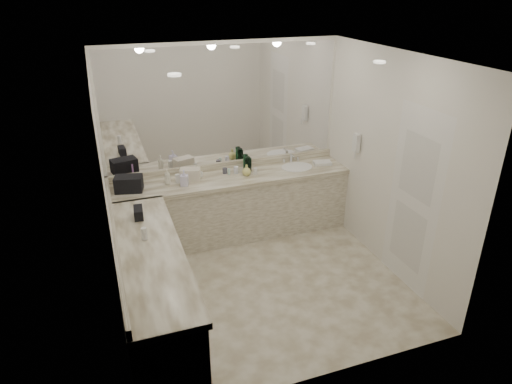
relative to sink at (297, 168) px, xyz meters
name	(u,v)px	position (x,y,z in m)	size (l,w,h in m)	color
floor	(262,283)	(-0.95, -1.20, -0.90)	(3.20, 3.20, 0.00)	beige
ceiling	(264,58)	(-0.95, -1.20, 1.71)	(3.20, 3.20, 0.00)	white
wall_back	(225,141)	(-0.95, 0.30, 0.41)	(3.20, 0.02, 2.60)	silver
wall_left	(108,205)	(-2.55, -1.20, 0.41)	(0.02, 3.00, 2.60)	silver
wall_right	(390,164)	(0.65, -1.20, 0.41)	(0.02, 3.00, 2.60)	silver
vanity_back_base	(232,208)	(-0.95, 0.00, -0.48)	(3.20, 0.60, 0.84)	silver
vanity_back_top	(232,178)	(-0.95, -0.01, -0.03)	(3.20, 0.64, 0.06)	beige
vanity_left_base	(152,291)	(-2.25, -1.50, -0.48)	(0.60, 2.40, 0.84)	silver
vanity_left_top	(149,253)	(-2.24, -1.50, -0.03)	(0.64, 2.42, 0.06)	beige
backsplash_back	(226,165)	(-0.95, 0.28, 0.05)	(3.20, 0.04, 0.10)	beige
backsplash_left	(115,236)	(-2.53, -1.20, 0.05)	(0.04, 3.00, 0.10)	beige
mirror_back	(224,106)	(-0.95, 0.29, 0.88)	(3.12, 0.01, 1.55)	white
mirror_left	(102,159)	(-2.54, -1.20, 0.88)	(0.01, 2.92, 1.55)	white
sink	(297,168)	(0.00, 0.00, 0.00)	(0.44, 0.44, 0.03)	white
faucet	(291,158)	(0.00, 0.21, 0.07)	(0.24, 0.16, 0.14)	silver
wall_phone	(356,143)	(0.61, -0.50, 0.46)	(0.06, 0.10, 0.24)	white
door	(413,201)	(0.64, -1.70, 0.16)	(0.02, 0.82, 2.10)	white
black_toiletry_bag	(129,184)	(-2.28, -0.03, 0.10)	(0.33, 0.21, 0.19)	black
black_bag_spill	(138,213)	(-2.25, -0.78, 0.06)	(0.10, 0.21, 0.11)	black
cream_cosmetic_case	(190,174)	(-1.49, 0.07, 0.08)	(0.26, 0.16, 0.15)	beige
hand_towel	(322,163)	(0.39, -0.01, 0.03)	(0.25, 0.16, 0.04)	white
lotion_left	(144,234)	(-2.25, -1.29, 0.07)	(0.06, 0.06, 0.13)	white
soap_bottle_a	(167,177)	(-1.80, 0.02, 0.11)	(0.08, 0.08, 0.20)	white
soap_bottle_b	(184,178)	(-1.60, -0.09, 0.11)	(0.09, 0.10, 0.21)	white
soap_bottle_c	(246,170)	(-0.75, -0.04, 0.08)	(0.12, 0.12, 0.15)	#DBD673
green_bottle_0	(246,162)	(-0.70, 0.16, 0.11)	(0.07, 0.07, 0.22)	#0D4827
green_bottle_1	(248,164)	(-0.67, 0.13, 0.10)	(0.07, 0.07, 0.18)	#0D4827
green_bottle_2	(249,165)	(-0.67, 0.09, 0.10)	(0.07, 0.07, 0.19)	#0D4827
green_bottle_3	(247,164)	(-0.70, 0.08, 0.11)	(0.07, 0.07, 0.22)	#0D4827
amenity_bottle_0	(229,171)	(-0.97, 0.07, 0.05)	(0.04, 0.04, 0.08)	silver
amenity_bottle_1	(201,174)	(-1.34, 0.12, 0.04)	(0.05, 0.05, 0.07)	white
amenity_bottle_2	(178,179)	(-1.66, 0.02, 0.06)	(0.06, 0.06, 0.12)	white
amenity_bottle_3	(255,171)	(-0.63, -0.05, 0.05)	(0.05, 0.05, 0.09)	white
amenity_bottle_4	(136,183)	(-2.18, 0.04, 0.08)	(0.04, 0.04, 0.14)	#9966B2
amenity_bottle_5	(236,170)	(-0.86, 0.07, 0.05)	(0.06, 0.06, 0.09)	silver
amenity_bottle_6	(225,171)	(-1.01, 0.13, 0.04)	(0.06, 0.06, 0.07)	#3F3F4C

